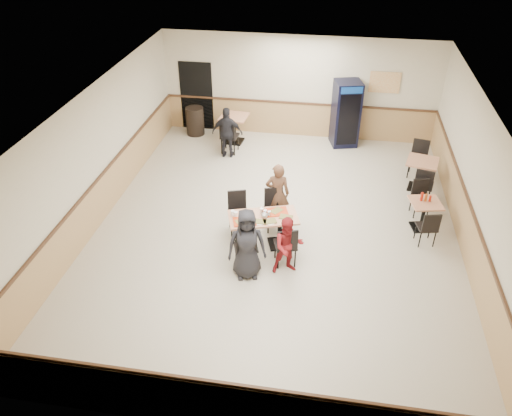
% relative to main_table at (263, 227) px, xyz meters
% --- Properties ---
extents(ground, '(10.00, 10.00, 0.00)m').
position_rel_main_table_xyz_m(ground, '(0.19, 0.66, -0.51)').
color(ground, beige).
rests_on(ground, ground).
extents(room_shell, '(10.00, 10.00, 10.00)m').
position_rel_main_table_xyz_m(room_shell, '(1.97, 3.20, 0.07)').
color(room_shell, silver).
rests_on(room_shell, ground).
extents(main_table, '(1.57, 1.11, 0.76)m').
position_rel_main_table_xyz_m(main_table, '(0.00, 0.00, 0.00)').
color(main_table, black).
rests_on(main_table, ground).
extents(main_chairs, '(1.70, 1.97, 0.96)m').
position_rel_main_table_xyz_m(main_chairs, '(-0.05, -0.02, -0.02)').
color(main_chairs, black).
rests_on(main_chairs, ground).
extents(diner_woman_left, '(0.84, 0.65, 1.51)m').
position_rel_main_table_xyz_m(diner_woman_left, '(-0.17, -0.96, 0.25)').
color(diner_woman_left, black).
rests_on(diner_woman_left, ground).
extents(diner_woman_right, '(0.73, 0.65, 1.26)m').
position_rel_main_table_xyz_m(diner_woman_right, '(0.60, -0.71, 0.12)').
color(diner_woman_right, maroon).
rests_on(diner_woman_right, ground).
extents(diner_man_opposite, '(0.57, 0.41, 1.48)m').
position_rel_main_table_xyz_m(diner_man_opposite, '(0.17, 0.96, 0.24)').
color(diner_man_opposite, brown).
rests_on(diner_man_opposite, ground).
extents(lone_diner, '(0.86, 0.38, 1.45)m').
position_rel_main_table_xyz_m(lone_diner, '(-1.59, 3.92, 0.22)').
color(lone_diner, black).
rests_on(lone_diner, ground).
extents(tabletop_clutter, '(1.28, 0.90, 0.12)m').
position_rel_main_table_xyz_m(tabletop_clutter, '(-0.06, -0.05, 0.28)').
color(tabletop_clutter, red).
rests_on(tabletop_clutter, main_table).
extents(side_table_near, '(0.76, 0.76, 0.69)m').
position_rel_main_table_xyz_m(side_table_near, '(3.41, 1.23, -0.05)').
color(side_table_near, black).
rests_on(side_table_near, ground).
extents(side_table_near_chair_south, '(0.48, 0.48, 0.87)m').
position_rel_main_table_xyz_m(side_table_near_chair_south, '(3.41, 0.67, -0.07)').
color(side_table_near_chair_south, black).
rests_on(side_table_near_chair_south, ground).
extents(side_table_near_chair_north, '(0.48, 0.48, 0.87)m').
position_rel_main_table_xyz_m(side_table_near_chair_north, '(3.41, 1.78, -0.07)').
color(side_table_near_chair_north, black).
rests_on(side_table_near_chair_north, ground).
extents(side_table_far, '(0.88, 0.88, 0.79)m').
position_rel_main_table_xyz_m(side_table_far, '(3.52, 2.99, 0.02)').
color(side_table_far, black).
rests_on(side_table_far, ground).
extents(side_table_far_chair_south, '(0.56, 0.56, 1.00)m').
position_rel_main_table_xyz_m(side_table_far_chair_south, '(3.52, 2.36, -0.01)').
color(side_table_far_chair_south, black).
rests_on(side_table_far_chair_south, ground).
extents(side_table_far_chair_north, '(0.56, 0.56, 1.00)m').
position_rel_main_table_xyz_m(side_table_far_chair_north, '(3.52, 3.62, -0.01)').
color(side_table_far_chair_north, black).
rests_on(side_table_far_chair_north, ground).
extents(condiment_caddy, '(0.23, 0.06, 0.20)m').
position_rel_main_table_xyz_m(condiment_caddy, '(3.38, 1.28, 0.27)').
color(condiment_caddy, '#AE1D0C').
rests_on(condiment_caddy, side_table_near).
extents(back_table, '(0.84, 0.84, 0.82)m').
position_rel_main_table_xyz_m(back_table, '(-1.59, 4.86, 0.04)').
color(back_table, black).
rests_on(back_table, ground).
extents(back_table_chair_lone, '(0.53, 0.53, 1.04)m').
position_rel_main_table_xyz_m(back_table_chair_lone, '(-1.59, 4.20, 0.02)').
color(back_table_chair_lone, black).
rests_on(back_table_chair_lone, ground).
extents(pepsi_cooler, '(0.87, 0.87, 1.90)m').
position_rel_main_table_xyz_m(pepsi_cooler, '(1.60, 5.25, 0.44)').
color(pepsi_cooler, black).
rests_on(pepsi_cooler, ground).
extents(trash_bin, '(0.54, 0.54, 0.85)m').
position_rel_main_table_xyz_m(trash_bin, '(-2.88, 5.21, -0.08)').
color(trash_bin, black).
rests_on(trash_bin, ground).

